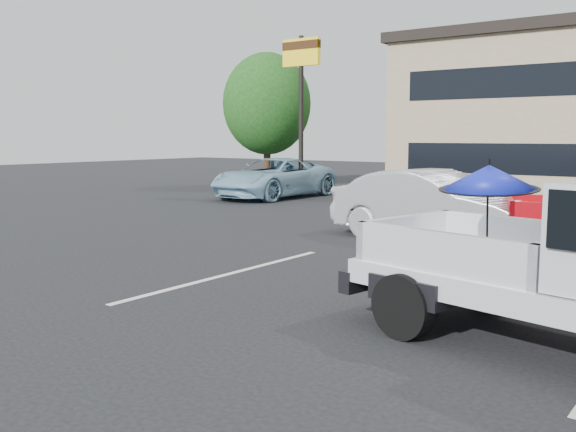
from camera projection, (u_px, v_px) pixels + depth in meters
name	position (u px, v px, depth m)	size (l,w,h in m)	color
ground	(309.00, 337.00, 7.42)	(90.00, 90.00, 0.00)	black
stripe_left	(229.00, 274.00, 10.79)	(0.12, 5.00, 0.01)	silver
motel_sign	(301.00, 73.00, 23.92)	(1.60, 0.22, 6.00)	black
tree_left	(267.00, 104.00, 28.78)	(3.96, 3.96, 6.02)	#332114
silver_sedan	(435.00, 206.00, 13.99)	(1.66, 4.76, 1.57)	#9EA0A5
blue_suv	(274.00, 178.00, 24.11)	(2.46, 5.34, 1.48)	#88B4CB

